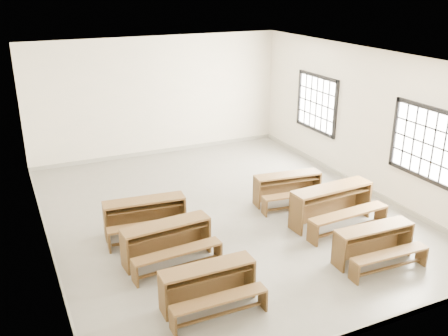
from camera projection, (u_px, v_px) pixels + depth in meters
name	position (u px, v px, depth m)	size (l,w,h in m)	color
room	(228.00, 112.00, 9.70)	(8.50, 8.50, 3.20)	slate
desk_set_0	(209.00, 283.00, 7.35)	(1.44, 0.76, 0.65)	brown
desk_set_1	(168.00, 239.00, 8.53)	(1.59, 0.91, 0.69)	brown
desk_set_2	(145.00, 214.00, 9.44)	(1.61, 0.95, 0.69)	brown
desk_set_3	(375.00, 242.00, 8.51)	(1.46, 0.79, 0.64)	brown
desk_set_4	(333.00, 203.00, 9.81)	(1.78, 1.00, 0.78)	brown
desk_set_5	(288.00, 187.00, 10.75)	(1.54, 0.93, 0.66)	brown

